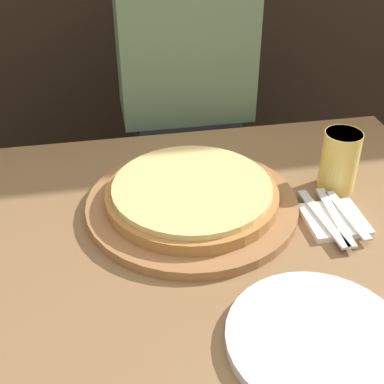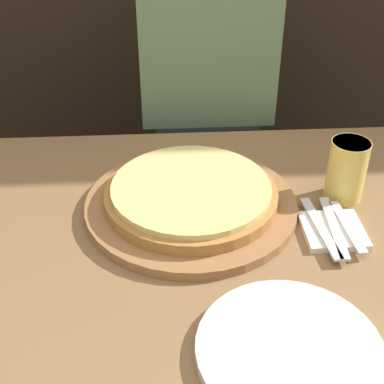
# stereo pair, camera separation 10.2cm
# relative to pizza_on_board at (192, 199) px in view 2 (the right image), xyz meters

# --- Properties ---
(dining_table) EXTENTS (1.18, 0.88, 0.70)m
(dining_table) POSITION_rel_pizza_on_board_xyz_m (-0.05, -0.12, -0.37)
(dining_table) COLOR olive
(dining_table) RESTS_ON ground_plane
(pizza_on_board) EXTENTS (0.41, 0.41, 0.06)m
(pizza_on_board) POSITION_rel_pizza_on_board_xyz_m (0.00, 0.00, 0.00)
(pizza_on_board) COLOR #99663D
(pizza_on_board) RESTS_ON dining_table
(beer_glass) EXTENTS (0.08, 0.08, 0.13)m
(beer_glass) POSITION_rel_pizza_on_board_xyz_m (0.31, 0.02, 0.04)
(beer_glass) COLOR #E5C65B
(beer_glass) RESTS_ON dining_table
(dinner_plate) EXTENTS (0.27, 0.27, 0.02)m
(dinner_plate) POSITION_rel_pizza_on_board_xyz_m (0.12, -0.36, -0.02)
(dinner_plate) COLOR silver
(dinner_plate) RESTS_ON dining_table
(napkin_stack) EXTENTS (0.11, 0.11, 0.01)m
(napkin_stack) POSITION_rel_pizza_on_board_xyz_m (0.26, -0.09, -0.02)
(napkin_stack) COLOR white
(napkin_stack) RESTS_ON dining_table
(fork) EXTENTS (0.03, 0.18, 0.00)m
(fork) POSITION_rel_pizza_on_board_xyz_m (0.23, -0.09, -0.01)
(fork) COLOR silver
(fork) RESTS_ON napkin_stack
(dinner_knife) EXTENTS (0.03, 0.18, 0.00)m
(dinner_knife) POSITION_rel_pizza_on_board_xyz_m (0.26, -0.09, -0.01)
(dinner_knife) COLOR silver
(dinner_knife) RESTS_ON napkin_stack
(spoon) EXTENTS (0.03, 0.16, 0.00)m
(spoon) POSITION_rel_pizza_on_board_xyz_m (0.28, -0.09, -0.01)
(spoon) COLOR silver
(spoon) RESTS_ON napkin_stack
(diner_person) EXTENTS (0.34, 0.20, 1.29)m
(diner_person) POSITION_rel_pizza_on_board_xyz_m (0.07, 0.48, -0.08)
(diner_person) COLOR #33333D
(diner_person) RESTS_ON ground_plane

